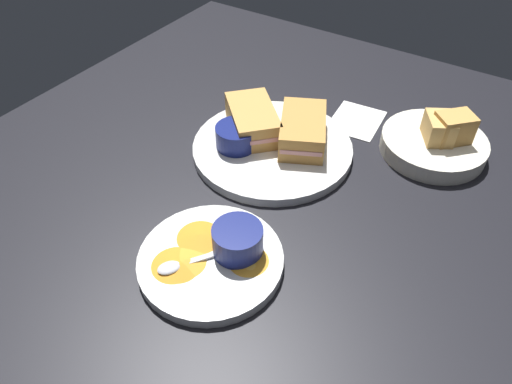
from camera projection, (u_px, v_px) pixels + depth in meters
The scene contains 12 objects.
ground_plane at pixel (278, 186), 80.52cm from camera, with size 110.00×110.00×3.00cm, color black.
plate_sandwich_main at pixel (272, 148), 84.33cm from camera, with size 28.15×28.15×1.60cm, color silver.
sandwich_half_near at pixel (303, 130), 82.89cm from camera, with size 15.02×12.52×4.80cm.
sandwich_half_far at pixel (253, 120), 85.06cm from camera, with size 14.50×14.63×4.80cm.
ramekin_dark_sauce at pixel (236, 136), 82.18cm from camera, with size 7.20×7.20×3.86cm.
spoon_by_dark_ramekin at pixel (268, 140), 84.10cm from camera, with size 7.84×8.21×0.80cm.
plate_chips_companion at pixel (211, 260), 65.95cm from camera, with size 20.24×20.24×1.60cm, color silver.
ramekin_light_gravy at pixel (238, 240), 64.73cm from camera, with size 7.03×7.03×4.19cm.
spoon_by_gravy_ramekin at pixel (179, 265), 63.92cm from camera, with size 8.93×6.87×0.80cm.
plantain_chip_scatter at pixel (202, 257), 65.05cm from camera, with size 13.60×16.11×0.60cm.
bread_basket_rear at pixel (436, 142), 83.31cm from camera, with size 18.22×18.22×8.03cm.
paper_napkin_folded at pixel (356, 120), 91.66cm from camera, with size 11.00×9.00×0.40cm, color white.
Camera 1 is at (51.91, 29.02, 52.93)cm, focal length 33.40 mm.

